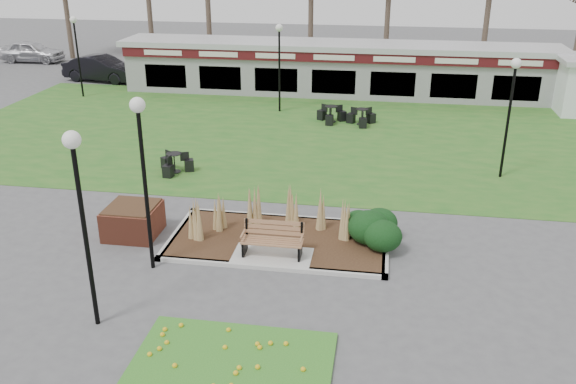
# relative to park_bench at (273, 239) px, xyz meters

# --- Properties ---
(ground) EXTENTS (100.00, 100.00, 0.00)m
(ground) POSITION_rel_park_bench_xyz_m (0.00, -0.25, -0.59)
(ground) COLOR #515154
(ground) RESTS_ON ground
(lawn) EXTENTS (34.00, 16.00, 0.02)m
(lawn) POSITION_rel_park_bench_xyz_m (0.00, 11.75, -0.58)
(lawn) COLOR #24621F
(lawn) RESTS_ON ground
(flower_bed) EXTENTS (4.20, 3.00, 0.16)m
(flower_bed) POSITION_rel_park_bench_xyz_m (0.00, -4.85, -0.52)
(flower_bed) COLOR #2B7120
(flower_bed) RESTS_ON ground
(planting_bed) EXTENTS (6.75, 3.40, 1.27)m
(planting_bed) POSITION_rel_park_bench_xyz_m (1.27, 1.10, -0.22)
(planting_bed) COLOR #352015
(planting_bed) RESTS_ON ground
(park_bench) EXTENTS (1.70, 0.66, 0.93)m
(park_bench) POSITION_rel_park_bench_xyz_m (0.00, 0.00, 0.00)
(park_bench) COLOR #936042
(park_bench) RESTS_ON ground
(brick_planter) EXTENTS (1.50, 1.50, 0.95)m
(brick_planter) POSITION_rel_park_bench_xyz_m (-4.40, 0.75, -0.11)
(brick_planter) COLOR brown
(brick_planter) RESTS_ON ground
(food_pavilion) EXTENTS (24.60, 3.40, 2.90)m
(food_pavilion) POSITION_rel_park_bench_xyz_m (0.00, 19.71, 0.89)
(food_pavilion) COLOR gray
(food_pavilion) RESTS_ON ground
(lamp_post_near_left) EXTENTS (0.39, 0.39, 4.66)m
(lamp_post_near_left) POSITION_rel_park_bench_xyz_m (-3.45, -3.75, 2.81)
(lamp_post_near_left) COLOR black
(lamp_post_near_left) RESTS_ON ground
(lamp_post_near_right) EXTENTS (0.39, 0.39, 4.72)m
(lamp_post_near_right) POSITION_rel_park_bench_xyz_m (-3.12, -1.06, 2.85)
(lamp_post_near_right) COLOR black
(lamp_post_near_right) RESTS_ON ground
(lamp_post_mid_right) EXTENTS (0.36, 0.36, 4.40)m
(lamp_post_mid_right) POSITION_rel_park_bench_xyz_m (-2.50, 15.39, 2.62)
(lamp_post_mid_right) COLOR black
(lamp_post_mid_right) RESTS_ON ground
(lamp_post_far_right) EXTENTS (0.37, 0.37, 4.43)m
(lamp_post_far_right) POSITION_rel_park_bench_xyz_m (7.27, 7.49, 2.64)
(lamp_post_far_right) COLOR black
(lamp_post_far_right) RESTS_ON ground
(lamp_post_far_left) EXTENTS (0.37, 0.37, 4.40)m
(lamp_post_far_left) POSITION_rel_park_bench_xyz_m (-14.00, 16.75, 2.62)
(lamp_post_far_left) COLOR black
(lamp_post_far_left) RESTS_ON ground
(bistro_set_b) EXTENTS (1.40, 1.30, 0.75)m
(bistro_set_b) POSITION_rel_park_bench_xyz_m (-4.92, 6.02, -0.32)
(bistro_set_b) COLOR black
(bistro_set_b) RESTS_ON ground
(bistro_set_c) EXTENTS (1.42, 1.34, 0.76)m
(bistro_set_c) POSITION_rel_park_bench_xyz_m (1.79, 13.61, -0.31)
(bistro_set_c) COLOR black
(bistro_set_c) RESTS_ON ground
(bistro_set_d) EXTENTS (1.47, 1.30, 0.78)m
(bistro_set_d) POSITION_rel_park_bench_xyz_m (0.31, 13.84, -0.31)
(bistro_set_d) COLOR black
(bistro_set_d) RESTS_ON ground
(car_silver) EXTENTS (4.51, 1.84, 1.53)m
(car_silver) POSITION_rel_park_bench_xyz_m (-22.40, 25.92, 0.18)
(car_silver) COLOR silver
(car_silver) RESTS_ON ground
(car_black) EXTENTS (5.01, 2.41, 1.58)m
(car_black) POSITION_rel_park_bench_xyz_m (-14.65, 20.75, 0.20)
(car_black) COLOR black
(car_black) RESTS_ON ground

